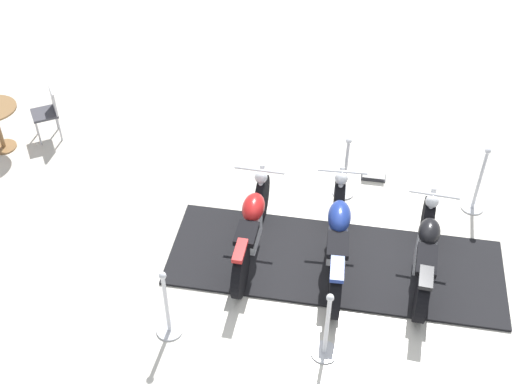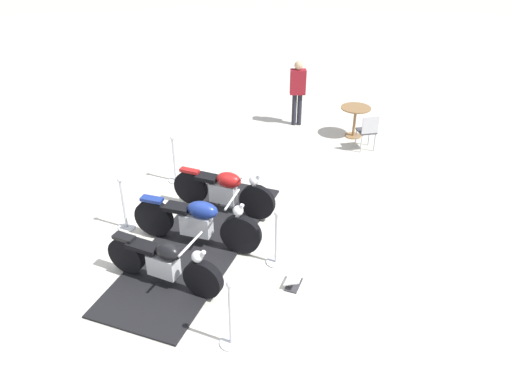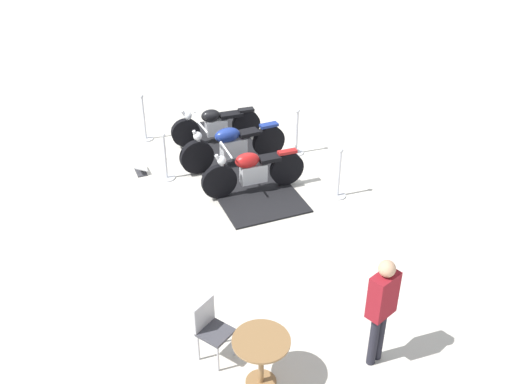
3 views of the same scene
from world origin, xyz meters
TOP-DOWN VIEW (x-y plane):
  - ground_plane at (0.00, 0.00)m, footprint 80.00×80.00m
  - display_platform at (0.00, 0.00)m, footprint 4.74×2.76m
  - motorcycle_black at (-1.09, -0.34)m, footprint 0.73×2.04m
  - motorcycle_navy at (0.01, -0.03)m, footprint 1.00×2.27m
  - motorcycle_maroon at (1.11, 0.29)m, footprint 0.80×2.07m
  - stanchion_right_mid at (0.42, -1.41)m, footprint 0.33×0.33m
  - stanchion_left_mid at (-0.42, 1.41)m, footprint 0.33×0.33m
  - stanchion_left_rear at (1.41, 1.95)m, footprint 0.33×0.33m
  - stanchion_right_front at (-1.41, -1.95)m, footprint 0.33×0.33m
  - info_placard at (0.13, -1.96)m, footprint 0.42×0.34m
  - cafe_chair_near_table at (5.28, -0.62)m, footprint 0.56×0.56m

SIDE VIEW (x-z plane):
  - ground_plane at x=0.00m, z-range 0.00..0.00m
  - display_platform at x=0.00m, z-range 0.00..0.04m
  - info_placard at x=0.13m, z-range -0.04..0.18m
  - stanchion_right_mid at x=0.42m, z-range -0.19..0.85m
  - stanchion_left_rear at x=1.41m, z-range -0.19..0.86m
  - stanchion_left_mid at x=-0.42m, z-range -0.19..0.87m
  - stanchion_right_front at x=-1.41m, z-range -0.20..0.91m
  - motorcycle_black at x=-1.09m, z-range -0.02..0.93m
  - motorcycle_navy at x=0.01m, z-range -0.02..1.02m
  - motorcycle_maroon at x=1.11m, z-range -0.01..1.01m
  - cafe_chair_near_table at x=5.28m, z-range 0.07..0.98m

